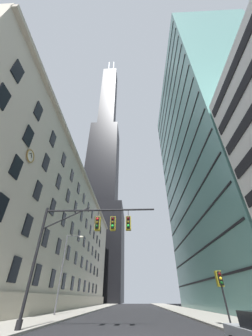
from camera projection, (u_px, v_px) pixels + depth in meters
station_building at (52, 236)px, 42.07m from camera, size 13.84×72.88×26.27m
dark_skyscraper at (102, 182)px, 112.68m from camera, size 25.77×25.77×196.52m
glass_office_midrise at (213, 155)px, 45.07m from camera, size 17.14×37.37×59.55m
traffic_signal_mast at (90, 233)px, 14.43m from camera, size 8.86×0.63×7.72m
traffic_light_near_right at (220, 281)px, 14.24m from camera, size 0.40×0.63×3.31m
street_lamppost at (65, 264)px, 24.83m from camera, size 2.35×0.32×8.94m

